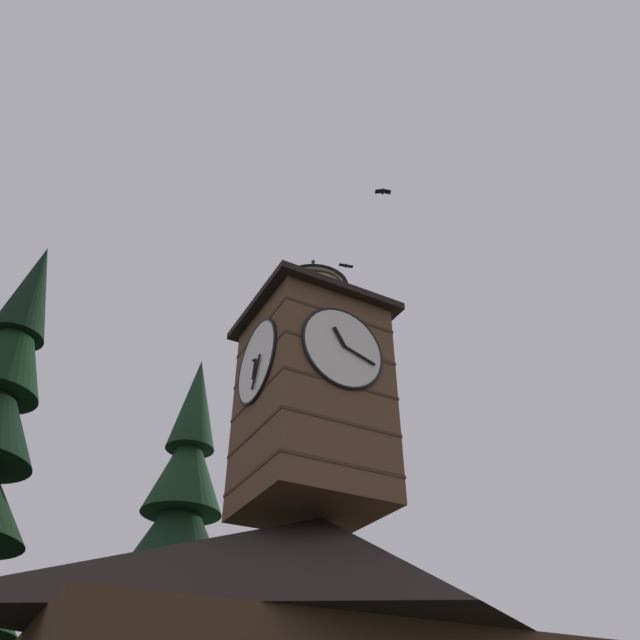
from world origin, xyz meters
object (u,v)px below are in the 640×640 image
at_px(clock_tower, 312,387).
at_px(moon, 264,548).
at_px(pine_tree_behind, 169,602).
at_px(flying_bird_high, 383,191).
at_px(flying_bird_low, 346,266).

height_order(clock_tower, moon, clock_tower).
bearing_deg(pine_tree_behind, flying_bird_high, 107.49).
distance_m(flying_bird_high, flying_bird_low, 7.16).
bearing_deg(flying_bird_low, clock_tower, 44.64).
bearing_deg(moon, flying_bird_low, 73.24).
bearing_deg(flying_bird_high, pine_tree_behind, -72.51).
height_order(clock_tower, flying_bird_low, flying_bird_low).
relative_size(clock_tower, pine_tree_behind, 0.58).
height_order(pine_tree_behind, flying_bird_low, flying_bird_low).
xyz_separation_m(pine_tree_behind, flying_bird_high, (-3.24, 10.27, 13.06)).
xyz_separation_m(pine_tree_behind, flying_bird_low, (-5.50, 3.82, 15.19)).
xyz_separation_m(pine_tree_behind, moon, (-13.59, -23.05, 9.04)).
height_order(clock_tower, pine_tree_behind, clock_tower).
distance_m(clock_tower, moon, 33.14).
xyz_separation_m(flying_bird_high, flying_bird_low, (-2.26, -6.45, 2.12)).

